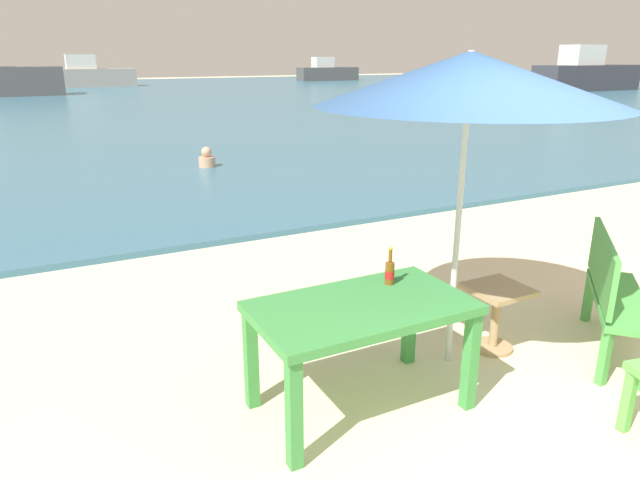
# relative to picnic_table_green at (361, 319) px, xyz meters

# --- Properties ---
(sea_water) EXTENTS (120.00, 50.00, 0.08)m
(sea_water) POSITION_rel_picnic_table_green_xyz_m (1.17, 28.72, -0.61)
(sea_water) COLOR #386B84
(sea_water) RESTS_ON ground_plane
(picnic_table_green) EXTENTS (1.40, 0.80, 0.76)m
(picnic_table_green) POSITION_rel_picnic_table_green_xyz_m (0.00, 0.00, 0.00)
(picnic_table_green) COLOR #3D8C42
(picnic_table_green) RESTS_ON ground_plane
(beer_bottle_amber) EXTENTS (0.07, 0.07, 0.26)m
(beer_bottle_amber) POSITION_rel_picnic_table_green_xyz_m (0.34, 0.19, 0.20)
(beer_bottle_amber) COLOR brown
(beer_bottle_amber) RESTS_ON picnic_table_green
(patio_umbrella) EXTENTS (2.10, 2.10, 2.30)m
(patio_umbrella) POSITION_rel_picnic_table_green_xyz_m (0.93, 0.22, 1.47)
(patio_umbrella) COLOR silver
(patio_umbrella) RESTS_ON ground_plane
(side_table_wood) EXTENTS (0.44, 0.44, 0.54)m
(side_table_wood) POSITION_rel_picnic_table_green_xyz_m (1.37, 0.19, -0.30)
(side_table_wood) COLOR tan
(side_table_wood) RESTS_ON ground_plane
(bench_green_left) EXTENTS (1.11, 1.09, 0.95)m
(bench_green_left) POSITION_rel_picnic_table_green_xyz_m (2.14, -0.23, -0.11)
(bench_green_left) COLOR #4C9E47
(bench_green_left) RESTS_ON ground_plane
(swimmer_person) EXTENTS (0.34, 0.34, 0.41)m
(swimmer_person) POSITION_rel_picnic_table_green_xyz_m (1.48, 8.52, -0.41)
(swimmer_person) COLOR tan
(swimmer_person) RESTS_ON sea_water
(boat_tanker) EXTENTS (5.44, 1.48, 1.98)m
(boat_tanker) POSITION_rel_picnic_table_green_xyz_m (22.65, 43.21, 0.14)
(boat_tanker) COLOR #4C4C4C
(boat_tanker) RESTS_ON sea_water
(boat_fishing_trawler) EXTENTS (6.04, 1.65, 2.20)m
(boat_fishing_trawler) POSITION_rel_picnic_table_green_xyz_m (2.87, 41.58, 0.22)
(boat_fishing_trawler) COLOR gray
(boat_fishing_trawler) RESTS_ON sea_water
(boat_cargo_ship) EXTENTS (7.59, 2.07, 2.76)m
(boat_cargo_ship) POSITION_rel_picnic_table_green_xyz_m (30.34, 22.79, 0.42)
(boat_cargo_ship) COLOR #38383F
(boat_cargo_ship) RESTS_ON sea_water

